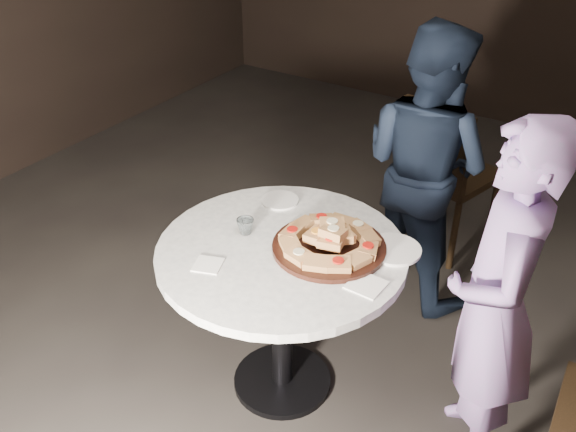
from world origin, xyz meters
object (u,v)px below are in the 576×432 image
Objects in this scene: focaccia_pile at (330,238)px; chair_far at (444,168)px; diner_navy at (425,167)px; diner_teal at (495,306)px; serving_board at (329,247)px; water_glass at (245,226)px; table at (282,276)px.

chair_far is (0.00, 1.35, -0.27)m from focaccia_pile.
diner_teal is at bearing 141.97° from diner_navy.
focaccia_pile is (0.00, 0.00, 0.04)m from serving_board.
water_glass is at bearing -166.00° from focaccia_pile.
diner_teal is (0.65, -0.90, -0.00)m from diner_navy.
chair_far is 0.64× the size of diner_navy.
diner_navy reaches higher than serving_board.
diner_navy reaches higher than chair_far.
diner_teal is (1.04, 0.13, -0.06)m from water_glass.
chair_far reaches higher than focaccia_pile.
table is 2.29× the size of serving_board.
table is 14.31× the size of water_glass.
chair_far reaches higher than water_glass.
chair_far is (0.37, 1.44, -0.25)m from water_glass.
chair_far is at bearing 89.91° from focaccia_pile.
focaccia_pile is at bearing 24.28° from serving_board.
focaccia_pile reaches higher than serving_board.
diner_teal is at bearing 133.07° from chair_far.
diner_navy reaches higher than water_glass.
water_glass is 1.11m from diner_navy.
table is at bearing -149.71° from focaccia_pile.
diner_navy is at bearing 79.01° from table.
serving_board is 0.48× the size of chair_far.
diner_teal reaches higher than table.
serving_board reaches higher than table.
water_glass is 0.08× the size of chair_far.
diner_navy is 1.00× the size of diner_teal.
serving_board is at bearing 105.49° from chair_far.
chair_far is (0.17, 1.45, -0.07)m from table.
diner_navy reaches higher than table.
focaccia_pile is 0.28× the size of diner_teal.
diner_teal is at bearing 7.29° from water_glass.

